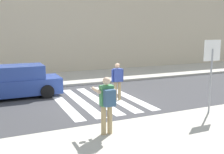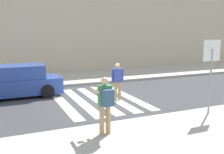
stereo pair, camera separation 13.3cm
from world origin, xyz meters
TOP-DOWN VIEW (x-y plane):
  - ground_plane at (0.00, 0.00)m, footprint 120.00×120.00m
  - sidewalk_far at (0.00, 6.00)m, footprint 60.00×4.80m
  - building_facade_far at (0.00, 10.40)m, footprint 56.00×4.00m
  - crosswalk_stripe_0 at (-1.60, 0.20)m, footprint 0.44×5.20m
  - crosswalk_stripe_1 at (-0.80, 0.20)m, footprint 0.44×5.20m
  - crosswalk_stripe_2 at (0.00, 0.20)m, footprint 0.44×5.20m
  - crosswalk_stripe_3 at (0.80, 0.20)m, footprint 0.44×5.20m
  - crosswalk_stripe_4 at (1.60, 0.20)m, footprint 0.44×5.20m
  - stop_sign at (2.98, -3.78)m, footprint 0.76×0.08m
  - photographer_with_backpack at (-1.35, -4.14)m, footprint 0.59×0.85m
  - pedestrian_crossing at (0.85, -0.25)m, footprint 0.58×0.28m
  - parked_car_blue at (-3.28, 2.30)m, footprint 4.10×1.92m

SIDE VIEW (x-z plane):
  - ground_plane at x=0.00m, z-range 0.00..0.00m
  - crosswalk_stripe_0 at x=-1.60m, z-range 0.00..0.01m
  - crosswalk_stripe_1 at x=-0.80m, z-range 0.00..0.01m
  - crosswalk_stripe_2 at x=0.00m, z-range 0.00..0.01m
  - crosswalk_stripe_3 at x=0.80m, z-range 0.00..0.01m
  - crosswalk_stripe_4 at x=1.60m, z-range 0.00..0.01m
  - sidewalk_far at x=0.00m, z-range 0.00..0.14m
  - parked_car_blue at x=-3.28m, z-range -0.05..1.50m
  - pedestrian_crossing at x=0.85m, z-range 0.11..1.84m
  - photographer_with_backpack at x=-1.35m, z-range 0.31..2.03m
  - stop_sign at x=2.98m, z-range 0.76..3.48m
  - building_facade_far at x=0.00m, z-range 0.00..7.33m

